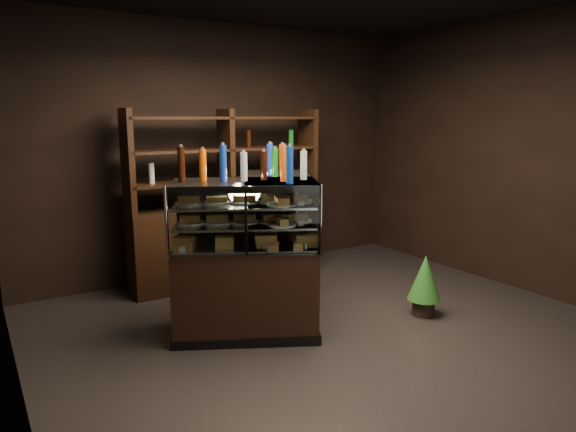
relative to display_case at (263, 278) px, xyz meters
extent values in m
plane|color=black|center=(0.47, -0.67, -0.47)|extent=(5.00, 5.00, 0.00)
cube|color=black|center=(0.47, 1.83, 1.03)|extent=(5.00, 0.02, 3.00)
cube|color=black|center=(2.97, -0.67, 1.03)|extent=(0.02, 5.00, 3.00)
cube|color=black|center=(-2.03, -0.67, 1.03)|extent=(0.02, 5.00, 3.00)
cube|color=black|center=(0.21, 0.07, -0.06)|extent=(1.12, 1.38, 0.81)
cube|color=black|center=(0.21, 0.07, -0.43)|extent=(1.15, 1.42, 0.08)
cube|color=black|center=(0.21, 0.07, 0.88)|extent=(1.12, 1.38, 0.06)
cube|color=silver|center=(0.21, 0.07, 0.35)|extent=(1.05, 1.31, 0.02)
cube|color=silver|center=(0.21, 0.07, 0.54)|extent=(1.05, 1.31, 0.02)
cube|color=silver|center=(0.21, 0.07, 0.71)|extent=(1.05, 1.31, 0.02)
cube|color=white|center=(0.49, -0.08, 0.63)|extent=(0.58, 1.10, 0.57)
cylinder|color=silver|center=(0.77, 0.47, 0.63)|extent=(0.03, 0.03, 0.59)
cylinder|color=silver|center=(0.20, -0.62, 0.63)|extent=(0.03, 0.03, 0.59)
cube|color=black|center=(-0.21, -0.06, -0.06)|extent=(1.38, 1.11, 0.81)
cube|color=black|center=(-0.21, -0.06, -0.43)|extent=(1.42, 1.15, 0.08)
cube|color=black|center=(-0.21, -0.06, 0.88)|extent=(1.38, 1.11, 0.06)
cube|color=silver|center=(-0.21, -0.06, 0.35)|extent=(1.31, 1.05, 0.02)
cube|color=silver|center=(-0.21, -0.06, 0.54)|extent=(1.31, 1.05, 0.02)
cube|color=silver|center=(-0.21, -0.06, 0.71)|extent=(1.31, 1.05, 0.02)
cube|color=white|center=(-0.36, -0.35, 0.63)|extent=(1.10, 0.57, 0.57)
cylinder|color=silver|center=(0.20, -0.62, 0.63)|extent=(0.03, 0.03, 0.59)
cylinder|color=silver|center=(-0.90, -0.06, 0.63)|extent=(0.03, 0.03, 0.59)
cube|color=#D48E4C|center=(0.00, -0.40, 0.39)|extent=(0.16, 0.20, 0.06)
cube|color=#D48E4C|center=(0.16, -0.10, 0.39)|extent=(0.16, 0.20, 0.06)
cube|color=#D48E4C|center=(0.32, 0.21, 0.39)|extent=(0.16, 0.20, 0.06)
cube|color=#D48E4C|center=(0.48, 0.51, 0.39)|extent=(0.16, 0.20, 0.06)
cylinder|color=white|center=(-0.01, -0.35, 0.56)|extent=(0.24, 0.24, 0.02)
cube|color=#D48E4C|center=(-0.01, -0.35, 0.59)|extent=(0.15, 0.19, 0.05)
cylinder|color=white|center=(0.10, -0.14, 0.56)|extent=(0.24, 0.24, 0.02)
cube|color=#D48E4C|center=(0.10, -0.14, 0.59)|extent=(0.15, 0.19, 0.05)
cylinder|color=white|center=(0.21, 0.07, 0.56)|extent=(0.24, 0.24, 0.02)
cube|color=#D48E4C|center=(0.21, 0.07, 0.59)|extent=(0.15, 0.19, 0.05)
cylinder|color=white|center=(0.32, 0.28, 0.56)|extent=(0.24, 0.24, 0.02)
cube|color=#D48E4C|center=(0.32, 0.28, 0.59)|extent=(0.15, 0.19, 0.05)
cylinder|color=white|center=(0.43, 0.48, 0.56)|extent=(0.24, 0.24, 0.02)
cube|color=#D48E4C|center=(0.43, 0.48, 0.59)|extent=(0.15, 0.19, 0.05)
cylinder|color=white|center=(-0.01, -0.35, 0.73)|extent=(0.24, 0.24, 0.02)
cube|color=#D48E4C|center=(-0.01, -0.35, 0.76)|extent=(0.15, 0.19, 0.05)
cylinder|color=white|center=(0.10, -0.14, 0.73)|extent=(0.24, 0.24, 0.02)
cube|color=#D48E4C|center=(0.10, -0.14, 0.76)|extent=(0.15, 0.19, 0.05)
cylinder|color=white|center=(0.21, 0.07, 0.73)|extent=(0.24, 0.24, 0.02)
cube|color=#D48E4C|center=(0.21, 0.07, 0.76)|extent=(0.15, 0.19, 0.05)
cylinder|color=white|center=(0.32, 0.28, 0.73)|extent=(0.24, 0.24, 0.02)
cube|color=#D48E4C|center=(0.32, 0.28, 0.76)|extent=(0.15, 0.19, 0.05)
cylinder|color=white|center=(0.43, 0.48, 0.73)|extent=(0.24, 0.24, 0.02)
cube|color=#D48E4C|center=(0.43, 0.48, 0.76)|extent=(0.15, 0.19, 0.05)
cube|color=#D48E4C|center=(-0.69, 0.15, 0.39)|extent=(0.20, 0.16, 0.06)
cube|color=#D48E4C|center=(-0.38, -0.01, 0.39)|extent=(0.20, 0.16, 0.06)
cube|color=#D48E4C|center=(-0.07, -0.17, 0.39)|extent=(0.20, 0.16, 0.06)
cube|color=#D48E4C|center=(0.24, -0.33, 0.39)|extent=(0.20, 0.16, 0.06)
cylinder|color=white|center=(-0.63, 0.15, 0.56)|extent=(0.24, 0.24, 0.02)
cube|color=#D48E4C|center=(-0.63, 0.15, 0.59)|extent=(0.19, 0.15, 0.05)
cylinder|color=white|center=(-0.42, 0.04, 0.56)|extent=(0.24, 0.24, 0.02)
cube|color=#D48E4C|center=(-0.42, 0.04, 0.59)|extent=(0.19, 0.15, 0.05)
cylinder|color=white|center=(-0.21, -0.06, 0.56)|extent=(0.24, 0.24, 0.02)
cube|color=#D48E4C|center=(-0.21, -0.06, 0.59)|extent=(0.19, 0.15, 0.05)
cylinder|color=white|center=(0.00, -0.17, 0.56)|extent=(0.24, 0.24, 0.02)
cube|color=#D48E4C|center=(0.00, -0.17, 0.59)|extent=(0.19, 0.15, 0.05)
cylinder|color=white|center=(0.21, -0.28, 0.56)|extent=(0.24, 0.24, 0.02)
cube|color=#D48E4C|center=(0.21, -0.28, 0.59)|extent=(0.19, 0.15, 0.05)
cylinder|color=white|center=(-0.63, 0.15, 0.73)|extent=(0.24, 0.24, 0.02)
cube|color=#D48E4C|center=(-0.63, 0.15, 0.76)|extent=(0.19, 0.15, 0.05)
cylinder|color=white|center=(-0.42, 0.04, 0.73)|extent=(0.24, 0.24, 0.02)
cube|color=#D48E4C|center=(-0.42, 0.04, 0.76)|extent=(0.19, 0.15, 0.05)
cylinder|color=white|center=(-0.21, -0.06, 0.73)|extent=(0.24, 0.24, 0.02)
cube|color=#D48E4C|center=(-0.21, -0.06, 0.76)|extent=(0.19, 0.15, 0.05)
cylinder|color=white|center=(0.00, -0.17, 0.73)|extent=(0.24, 0.24, 0.02)
cube|color=#D48E4C|center=(0.00, -0.17, 0.76)|extent=(0.19, 0.15, 0.05)
cylinder|color=white|center=(0.21, -0.28, 0.73)|extent=(0.24, 0.24, 0.02)
cube|color=#D48E4C|center=(0.21, -0.28, 0.76)|extent=(0.19, 0.15, 0.05)
cylinder|color=black|center=(-0.03, -0.39, 1.05)|extent=(0.06, 0.06, 0.28)
cylinder|color=silver|center=(-0.03, -0.39, 1.20)|extent=(0.03, 0.03, 0.02)
cylinder|color=#D8590A|center=(0.05, -0.24, 1.05)|extent=(0.06, 0.06, 0.28)
cylinder|color=silver|center=(0.05, -0.24, 1.20)|extent=(0.03, 0.03, 0.02)
cylinder|color=silver|center=(0.13, -0.08, 1.05)|extent=(0.06, 0.06, 0.28)
cylinder|color=silver|center=(0.13, -0.08, 1.20)|extent=(0.03, 0.03, 0.02)
cylinder|color=#0F38B2|center=(0.21, 0.07, 1.05)|extent=(0.06, 0.06, 0.28)
cylinder|color=silver|center=(0.21, 0.07, 1.20)|extent=(0.03, 0.03, 0.02)
cylinder|color=#B20C0A|center=(0.29, 0.22, 1.05)|extent=(0.06, 0.06, 0.28)
cylinder|color=silver|center=(0.29, 0.22, 1.20)|extent=(0.03, 0.03, 0.02)
cylinder|color=yellow|center=(0.37, 0.37, 1.05)|extent=(0.06, 0.06, 0.28)
cylinder|color=silver|center=(0.37, 0.37, 1.20)|extent=(0.03, 0.03, 0.02)
cylinder|color=#147223|center=(0.45, 0.53, 1.05)|extent=(0.06, 0.06, 0.28)
cylinder|color=silver|center=(0.45, 0.53, 1.20)|extent=(0.03, 0.03, 0.02)
cylinder|color=black|center=(-0.67, 0.17, 1.05)|extent=(0.06, 0.06, 0.28)
cylinder|color=silver|center=(-0.67, 0.17, 1.20)|extent=(0.03, 0.03, 0.02)
cylinder|color=#D8590A|center=(-0.52, 0.09, 1.05)|extent=(0.06, 0.06, 0.28)
cylinder|color=silver|center=(-0.52, 0.09, 1.20)|extent=(0.03, 0.03, 0.02)
cylinder|color=silver|center=(-0.36, 0.01, 1.05)|extent=(0.06, 0.06, 0.28)
cylinder|color=silver|center=(-0.36, 0.01, 1.20)|extent=(0.03, 0.03, 0.02)
cylinder|color=#0F38B2|center=(-0.21, -0.06, 1.05)|extent=(0.06, 0.06, 0.28)
cylinder|color=silver|center=(-0.21, -0.06, 1.20)|extent=(0.03, 0.03, 0.02)
cylinder|color=#B20C0A|center=(-0.06, -0.14, 1.05)|extent=(0.06, 0.06, 0.28)
cylinder|color=silver|center=(-0.06, -0.14, 1.20)|extent=(0.03, 0.03, 0.02)
cylinder|color=yellow|center=(0.10, -0.22, 1.05)|extent=(0.06, 0.06, 0.28)
cylinder|color=silver|center=(0.10, -0.22, 1.20)|extent=(0.03, 0.03, 0.02)
cylinder|color=#147223|center=(0.25, -0.30, 1.05)|extent=(0.06, 0.06, 0.28)
cylinder|color=silver|center=(0.25, -0.30, 1.20)|extent=(0.03, 0.03, 0.02)
cylinder|color=black|center=(1.46, -0.61, -0.39)|extent=(0.21, 0.21, 0.16)
cone|color=#17511C|center=(1.46, -0.61, -0.08)|extent=(0.32, 0.32, 0.44)
cone|color=#17511C|center=(1.46, -0.61, 0.06)|extent=(0.25, 0.25, 0.31)
cube|color=black|center=(0.31, 1.38, -0.02)|extent=(2.27, 0.48, 0.90)
cube|color=black|center=(-0.79, 1.41, 0.98)|extent=(0.07, 0.38, 1.10)
cube|color=black|center=(0.31, 1.38, 0.98)|extent=(0.07, 0.38, 1.10)
cube|color=black|center=(1.42, 1.35, 0.98)|extent=(0.07, 0.38, 1.10)
cube|color=black|center=(0.31, 1.38, 0.73)|extent=(2.23, 0.44, 0.03)
cube|color=black|center=(0.31, 1.38, 1.08)|extent=(2.23, 0.44, 0.03)
cube|color=black|center=(0.31, 1.38, 1.43)|extent=(2.23, 0.44, 0.03)
cylinder|color=black|center=(-0.55, 1.41, 0.86)|extent=(0.06, 0.06, 0.22)
cylinder|color=#D8590A|center=(0.03, 1.39, 0.86)|extent=(0.06, 0.06, 0.22)
cylinder|color=silver|center=(0.60, 1.38, 0.86)|extent=(0.06, 0.06, 0.22)
cylinder|color=#0F38B2|center=(1.17, 1.36, 0.86)|extent=(0.06, 0.06, 0.22)
camera|label=1|loc=(-2.21, -3.93, 1.45)|focal=32.00mm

